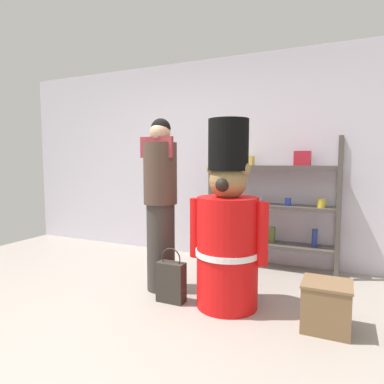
% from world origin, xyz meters
% --- Properties ---
extents(ground_plane, '(6.40, 6.40, 0.00)m').
position_xyz_m(ground_plane, '(0.00, 0.00, 0.00)').
color(ground_plane, '#9E9389').
extents(back_wall, '(6.40, 0.12, 2.60)m').
position_xyz_m(back_wall, '(0.00, 2.20, 1.30)').
color(back_wall, silver).
rests_on(back_wall, ground_plane).
extents(merchandise_shelf, '(1.51, 0.35, 1.55)m').
position_xyz_m(merchandise_shelf, '(0.74, 1.98, 0.79)').
color(merchandise_shelf, '#4C4742').
rests_on(merchandise_shelf, ground_plane).
extents(teddy_bear_guard, '(0.71, 0.56, 1.64)m').
position_xyz_m(teddy_bear_guard, '(0.60, 0.71, 0.68)').
color(teddy_bear_guard, red).
rests_on(teddy_bear_guard, ground_plane).
extents(person_shopper, '(0.34, 0.33, 1.70)m').
position_xyz_m(person_shopper, '(-0.13, 0.81, 0.88)').
color(person_shopper, '#38332D').
rests_on(person_shopper, ground_plane).
extents(shopping_bag, '(0.26, 0.13, 0.50)m').
position_xyz_m(shopping_bag, '(0.10, 0.58, 0.19)').
color(shopping_bag, '#332D28').
rests_on(shopping_bag, ground_plane).
extents(display_crate, '(0.36, 0.34, 0.37)m').
position_xyz_m(display_crate, '(1.42, 0.63, 0.19)').
color(display_crate, brown).
rests_on(display_crate, ground_plane).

